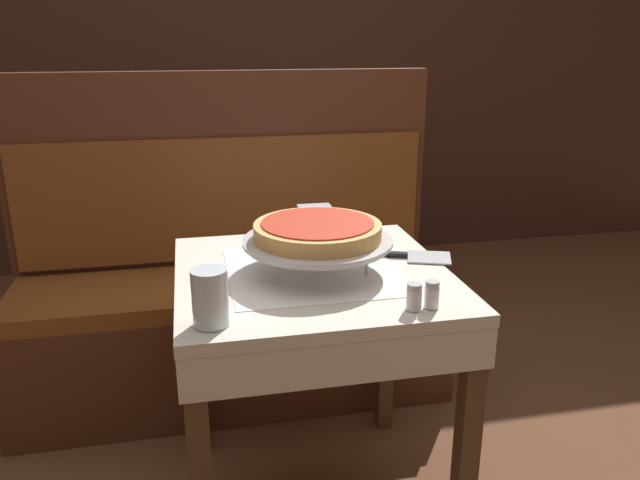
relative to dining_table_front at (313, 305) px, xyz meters
The scene contains 12 objects.
dining_table_front is the anchor object (origin of this frame).
dining_table_rear 1.66m from the dining_table_front, 80.28° to the left, with size 0.71×0.71×0.73m.
booth_bench 0.75m from the dining_table_front, 104.05° to the left, with size 1.56×0.48×1.19m.
back_wall_panel 2.24m from the dining_table_front, 90.00° to the left, with size 6.00×0.04×2.40m, color #3D2319.
pizza_pan_stand 0.18m from the dining_table_front, 23.63° to the right, with size 0.38×0.38×0.09m.
deep_dish_pizza 0.21m from the dining_table_front, 23.63° to the right, with size 0.33×0.33×0.04m.
pizza_server 0.29m from the dining_table_front, 10.50° to the left, with size 0.29×0.16×0.01m.
water_glass_near 0.41m from the dining_table_front, 135.47° to the right, with size 0.08×0.08×0.12m.
salt_shaker 0.36m from the dining_table_front, 58.66° to the right, with size 0.03×0.03×0.06m.
pepper_shaker 0.38m from the dining_table_front, 52.88° to the right, with size 0.03×0.03×0.06m.
napkin_holder 0.34m from the dining_table_front, 77.56° to the left, with size 0.10×0.05×0.09m.
condiment_caddy 1.60m from the dining_table_front, 81.74° to the left, with size 0.14×0.14×0.14m.
Camera 1 is at (-0.30, -1.48, 1.31)m, focal length 35.00 mm.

